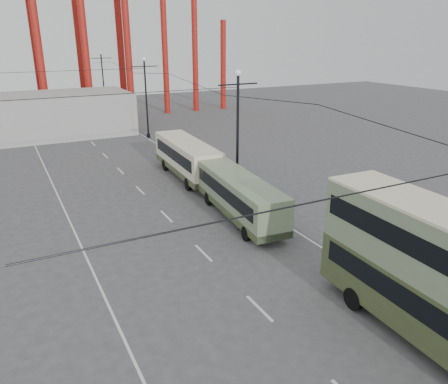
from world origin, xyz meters
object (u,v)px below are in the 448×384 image
double_decker_bus (437,272)px  single_decker_cream (187,157)px  pedestrian (241,217)px  single_decker_green (239,195)px

double_decker_bus → single_decker_cream: bearing=92.3°
double_decker_bus → pedestrian: 13.00m
single_decker_cream → double_decker_bus: bearing=-87.2°
single_decker_green → single_decker_cream: bearing=92.5°
single_decker_cream → pedestrian: bearing=-93.6°
single_decker_cream → pedestrian: single_decker_cream is taller
single_decker_cream → pedestrian: 11.72m
pedestrian → single_decker_green: bearing=-121.2°
single_decker_cream → pedestrian: size_ratio=5.87×
single_decker_green → pedestrian: 2.07m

